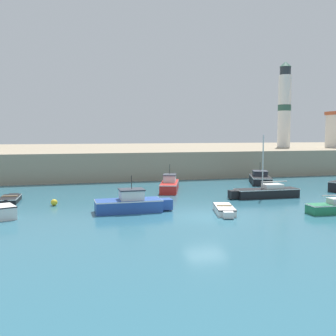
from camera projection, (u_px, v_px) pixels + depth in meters
ground_plane at (206, 217)px, 24.55m from camera, size 200.00×200.00×0.00m
quay_seawall at (119, 157)px, 61.90m from camera, size 120.00×40.00×3.11m
dinghy_black_0 at (10, 199)px, 29.82m from camera, size 1.49×3.71×0.49m
motorboat_blue_1 at (131, 203)px, 26.05m from camera, size 5.13×1.76×2.42m
motorboat_red_2 at (170, 185)px, 35.53m from camera, size 2.93×5.46×2.41m
sailboat_black_5 at (266, 192)px, 31.81m from camera, size 5.86×1.59×5.05m
dinghy_white_7 at (224, 209)px, 25.53m from camera, size 1.82×3.50×0.54m
motorboat_black_8 at (260, 178)px, 41.20m from camera, size 3.69×6.11×2.20m
mooring_buoy at (54, 202)px, 28.26m from camera, size 0.47×0.47×0.47m
lighthouse at (284, 106)px, 59.24m from camera, size 1.95×1.95×12.83m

